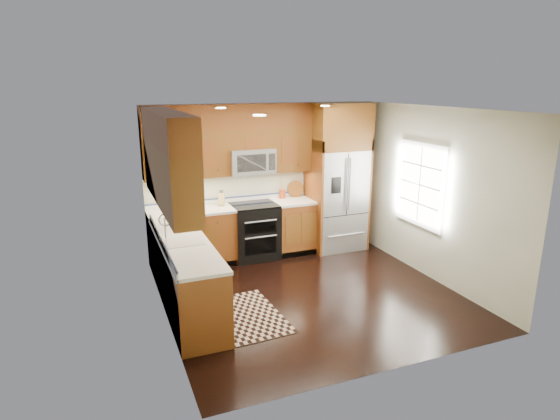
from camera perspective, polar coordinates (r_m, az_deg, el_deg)
name	(u,v)px	position (r m, az deg, el deg)	size (l,w,h in m)	color
ground	(309,293)	(6.83, 3.52, -10.11)	(4.00, 4.00, 0.00)	black
wall_back	(261,179)	(8.19, -2.30, 3.80)	(4.00, 0.02, 2.60)	beige
wall_left	(161,222)	(5.84, -14.32, -1.38)	(0.02, 4.00, 2.60)	beige
wall_right	(430,194)	(7.45, 17.77, 1.92)	(0.02, 4.00, 2.60)	beige
window	(420,185)	(7.56, 16.74, 2.98)	(0.04, 1.10, 1.30)	white
base_cabinets	(209,255)	(7.07, -8.68, -5.41)	(2.85, 3.00, 0.90)	brown
countertop	(215,221)	(7.06, -7.93, -1.38)	(2.86, 3.01, 0.04)	silver
upper_cabinets	(207,147)	(6.89, -8.92, 7.57)	(2.85, 3.00, 1.15)	brown
range	(254,231)	(8.02, -3.13, -2.60)	(0.76, 0.67, 0.95)	black
microwave	(251,161)	(7.86, -3.56, 5.97)	(0.76, 0.40, 0.42)	#B2B2B7
refrigerator	(337,177)	(8.38, 6.99, 3.99)	(0.98, 0.75, 2.60)	#B2B2B7
sink_faucet	(181,238)	(6.18, -11.99, -3.30)	(0.54, 0.44, 0.37)	#B2B2B7
rug	(248,315)	(6.24, -3.89, -12.67)	(0.79, 1.32, 0.01)	black
knife_block	(222,199)	(7.87, -7.13, 1.34)	(0.13, 0.16, 0.26)	tan
utensil_crock	(282,192)	(8.30, 0.28, 2.18)	(0.14, 0.14, 0.31)	#AA3815
cutting_board	(295,196)	(8.44, 1.89, 1.71)	(0.29, 0.29, 0.02)	brown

